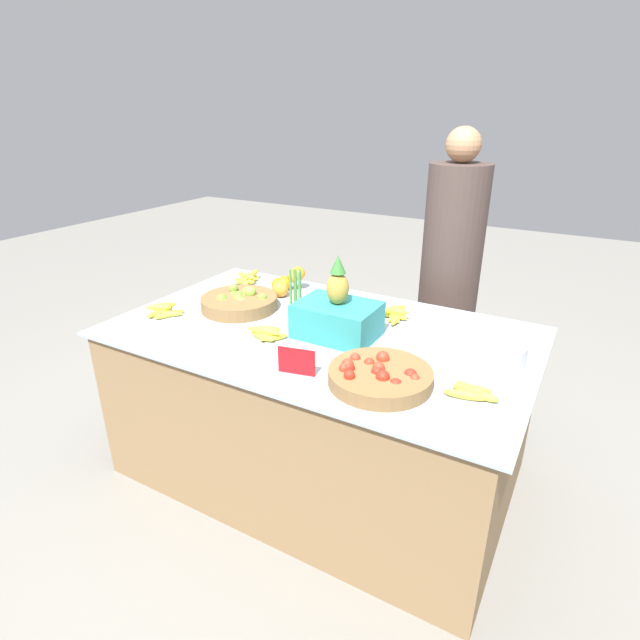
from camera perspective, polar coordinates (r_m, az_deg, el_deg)
The scene contains 15 objects.
ground_plane at distance 2.59m, azimuth 0.00°, elevation -16.44°, with size 12.00×12.00×0.00m, color gray.
market_table at distance 2.37m, azimuth 0.00°, elevation -9.45°, with size 1.82×1.09×0.75m.
lime_bowl at distance 2.45m, azimuth -9.15°, elevation 2.08°, with size 0.37×0.37×0.10m.
tomato_basket at distance 1.78m, azimuth 6.81°, elevation -6.37°, with size 0.37×0.37×0.09m.
orange_pile at distance 2.64m, azimuth -3.89°, elevation 4.33°, with size 0.16×0.22×0.13m.
metal_bowl at distance 2.05m, azimuth 18.32°, elevation -3.03°, with size 0.31×0.31×0.08m.
price_sign at distance 1.82m, azimuth -2.71°, elevation -4.75°, with size 0.14×0.04×0.10m.
produce_crate at distance 2.11m, azimuth 1.98°, elevation 0.47°, with size 0.34×0.25×0.36m.
veg_bundle at distance 2.43m, azimuth -2.77°, elevation 3.60°, with size 0.07×0.05×0.19m.
banana_bunch_middle_left at distance 2.11m, azimuth -6.23°, elevation -1.53°, with size 0.17×0.12×0.06m.
banana_bunch_front_right at distance 2.45m, azimuth -17.49°, elevation 1.00°, with size 0.17×0.16×0.06m.
banana_bunch_front_center at distance 2.33m, azimuth 8.50°, elevation 0.64°, with size 0.16×0.18×0.06m.
banana_bunch_front_left at distance 2.82m, azimuth -8.35°, elevation 4.71°, with size 0.14×0.19×0.06m.
banana_bunch_middle_right at distance 1.78m, azimuth 16.91°, elevation -7.88°, with size 0.19×0.12×0.03m.
vendor_person at distance 2.90m, azimuth 14.46°, elevation 3.73°, with size 0.32×0.32×1.57m.
Camera 1 is at (0.99, -1.74, 1.65)m, focal length 28.00 mm.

